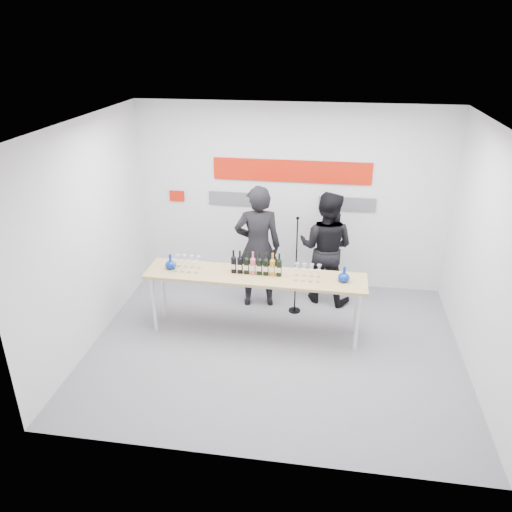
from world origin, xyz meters
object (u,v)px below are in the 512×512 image
(presenter_left, at_px, (258,247))
(mic_stand, at_px, (295,284))
(tasting_table, at_px, (255,279))
(presenter_right, at_px, (326,248))

(presenter_left, distance_m, mic_stand, 0.79)
(tasting_table, bearing_deg, presenter_left, 96.57)
(tasting_table, relative_size, presenter_right, 1.70)
(presenter_left, bearing_deg, presenter_right, -174.73)
(tasting_table, distance_m, presenter_right, 1.46)
(mic_stand, bearing_deg, presenter_left, 156.49)
(presenter_right, relative_size, mic_stand, 1.15)
(presenter_left, distance_m, presenter_right, 1.07)
(tasting_table, height_order, mic_stand, mic_stand)
(mic_stand, bearing_deg, presenter_right, 39.71)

